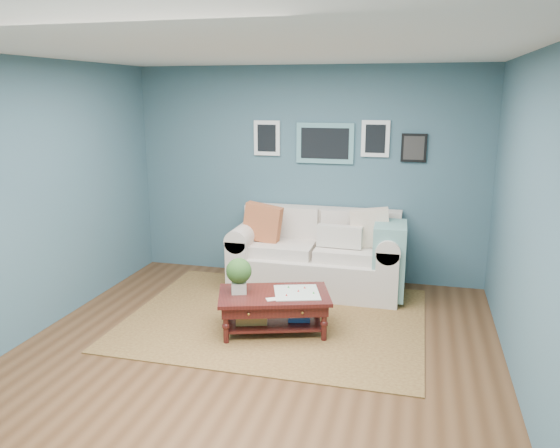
% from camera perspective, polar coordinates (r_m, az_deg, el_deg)
% --- Properties ---
extents(room_shell, '(5.00, 5.02, 2.70)m').
position_cam_1_polar(room_shell, '(4.66, -3.17, 1.10)').
color(room_shell, brown).
rests_on(room_shell, ground).
extents(area_rug, '(3.10, 2.48, 0.01)m').
position_cam_1_polar(area_rug, '(5.95, -0.41, -9.78)').
color(area_rug, '#56361A').
rests_on(area_rug, ground).
extents(loveseat, '(2.08, 0.94, 1.07)m').
position_cam_1_polar(loveseat, '(6.68, 4.62, -3.25)').
color(loveseat, beige).
rests_on(loveseat, ground).
extents(coffee_table, '(1.24, 0.95, 0.77)m').
position_cam_1_polar(coffee_table, '(5.52, -1.25, -7.93)').
color(coffee_table, black).
rests_on(coffee_table, ground).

